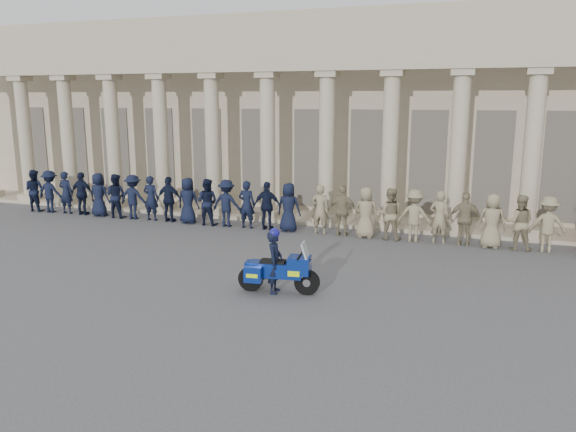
% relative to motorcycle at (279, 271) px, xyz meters
% --- Properties ---
extents(ground, '(90.00, 90.00, 0.00)m').
position_rel_motorcycle_xyz_m(ground, '(-2.36, 0.63, -0.63)').
color(ground, '#4A4A4D').
rests_on(ground, ground).
extents(building, '(40.00, 12.50, 9.00)m').
position_rel_motorcycle_xyz_m(building, '(-2.36, 15.38, 3.89)').
color(building, tan).
rests_on(building, ground).
extents(officer_rank, '(23.17, 0.74, 1.96)m').
position_rel_motorcycle_xyz_m(officer_rank, '(-3.72, 6.93, 0.35)').
color(officer_rank, black).
rests_on(officer_rank, ground).
extents(motorcycle, '(2.27, 1.00, 1.46)m').
position_rel_motorcycle_xyz_m(motorcycle, '(0.00, 0.00, 0.00)').
color(motorcycle, black).
rests_on(motorcycle, ground).
extents(rider, '(0.49, 0.68, 1.82)m').
position_rel_motorcycle_xyz_m(rider, '(-0.12, -0.02, 0.27)').
color(rider, black).
rests_on(rider, ground).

